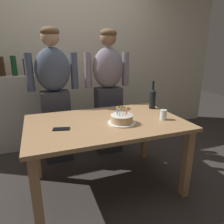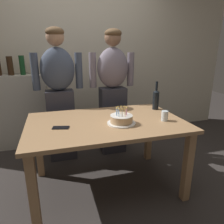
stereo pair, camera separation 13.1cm
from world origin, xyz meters
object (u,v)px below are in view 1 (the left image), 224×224
object	(u,v)px
birthday_cake	(122,119)
cell_phone	(61,129)
person_man_bearded	(55,95)
water_glass_near	(163,115)
wine_bottle	(152,98)
person_woman_cardigan	(108,91)

from	to	relation	value
birthday_cake	cell_phone	world-z (taller)	birthday_cake
cell_phone	person_man_bearded	bearing A→B (deg)	101.68
birthday_cake	cell_phone	distance (m)	0.56
water_glass_near	wine_bottle	bearing A→B (deg)	74.62
wine_bottle	cell_phone	size ratio (longest dim) A/B	2.26
water_glass_near	cell_phone	xyz separation A→B (m)	(-0.98, 0.08, -0.05)
person_man_bearded	person_woman_cardigan	bearing A→B (deg)	-180.00
person_woman_cardigan	person_man_bearded	bearing A→B (deg)	0.00
birthday_cake	wine_bottle	size ratio (longest dim) A/B	0.82
wine_bottle	cell_phone	distance (m)	1.14
water_glass_near	person_woman_cardigan	distance (m)	0.96
cell_phone	wine_bottle	bearing A→B (deg)	29.84
person_man_bearded	person_woman_cardigan	distance (m)	0.70
birthday_cake	water_glass_near	bearing A→B (deg)	-4.94
water_glass_near	person_man_bearded	size ratio (longest dim) A/B	0.06
water_glass_near	person_man_bearded	bearing A→B (deg)	135.75
birthday_cake	person_woman_cardigan	distance (m)	0.91
person_man_bearded	water_glass_near	bearing A→B (deg)	135.75
cell_phone	person_woman_cardigan	distance (m)	1.13
water_glass_near	person_man_bearded	xyz separation A→B (m)	(-0.95, 0.93, 0.08)
birthday_cake	person_woman_cardigan	size ratio (longest dim) A/B	0.16
person_man_bearded	person_woman_cardigan	xyz separation A→B (m)	(0.70, 0.00, 0.00)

